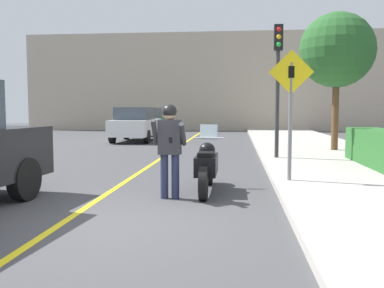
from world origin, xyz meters
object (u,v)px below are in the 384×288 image
motorcycle (207,166)px  parked_car_white (136,124)px  crossing_sign (291,102)px  person_biker (170,141)px  parked_car_green (147,121)px  traffic_light (278,66)px  street_tree (337,51)px

motorcycle → parked_car_white: size_ratio=0.53×
crossing_sign → parked_car_white: crossing_sign is taller
parked_car_white → person_biker: bearing=-74.1°
crossing_sign → parked_car_green: (-6.64, 17.09, -0.89)m
person_biker → parked_car_white: person_biker is taller
person_biker → parked_car_white: bearing=105.9°
person_biker → crossing_sign: 2.81m
motorcycle → traffic_light: traffic_light is taller
motorcycle → parked_car_green: 18.53m
person_biker → traffic_light: bearing=67.0°
traffic_light → street_tree: (2.31, 2.69, 0.79)m
person_biker → street_tree: street_tree is taller
street_tree → parked_car_white: 10.17m
person_biker → street_tree: (4.71, 8.35, 2.64)m
parked_car_green → crossing_sign: bearing=-68.8°
street_tree → person_biker: bearing=-119.4°
parked_car_green → parked_car_white: bearing=-83.8°
person_biker → street_tree: 9.95m
person_biker → crossing_sign: crossing_sign is taller
person_biker → street_tree: size_ratio=0.35×
motorcycle → parked_car_white: parked_car_white is taller
motorcycle → traffic_light: 5.78m
crossing_sign → street_tree: bearing=70.6°
crossing_sign → parked_car_green: size_ratio=0.64×
traffic_light → parked_car_white: 9.96m
parked_car_white → parked_car_green: bearing=96.2°
traffic_light → crossing_sign: bearing=-91.6°
person_biker → crossing_sign: (2.28, 1.48, 0.71)m
motorcycle → person_biker: 1.09m
parked_car_green → street_tree: bearing=-48.4°
street_tree → crossing_sign: bearing=-109.4°
motorcycle → crossing_sign: (1.67, 0.76, 1.25)m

